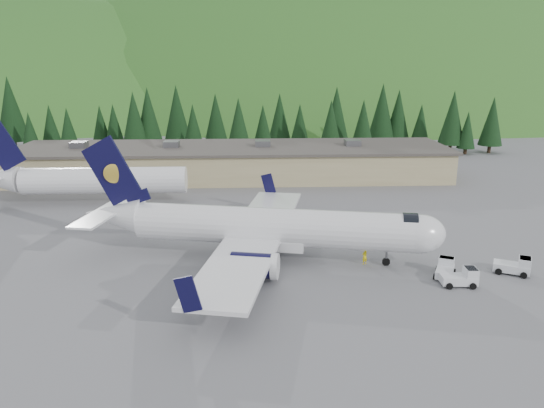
{
  "coord_description": "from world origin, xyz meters",
  "views": [
    {
      "loc": [
        -2.66,
        -49.15,
        19.26
      ],
      "look_at": [
        0.0,
        6.0,
        4.0
      ],
      "focal_mm": 35.0,
      "sensor_mm": 36.0,
      "label": 1
    }
  ],
  "objects_px": {
    "baggage_tug_a": "(462,278)",
    "airliner": "(264,228)",
    "ramp_worker": "(365,256)",
    "baggage_tug_b": "(515,266)",
    "terminal_building": "(233,161)",
    "second_airliner": "(83,180)",
    "baggage_tug_c": "(445,269)"
  },
  "relations": [
    {
      "from": "baggage_tug_b",
      "to": "terminal_building",
      "type": "xyz_separation_m",
      "value": [
        -26.94,
        42.83,
        1.87
      ]
    },
    {
      "from": "airliner",
      "to": "baggage_tug_b",
      "type": "xyz_separation_m",
      "value": [
        22.96,
        -5.04,
        -2.43
      ]
    },
    {
      "from": "baggage_tug_b",
      "to": "ramp_worker",
      "type": "relative_size",
      "value": 2.2
    },
    {
      "from": "baggage_tug_c",
      "to": "terminal_building",
      "type": "xyz_separation_m",
      "value": [
        -20.34,
        42.95,
        1.93
      ]
    },
    {
      "from": "baggage_tug_c",
      "to": "baggage_tug_b",
      "type": "bearing_deg",
      "value": -63.21
    },
    {
      "from": "baggage_tug_b",
      "to": "ramp_worker",
      "type": "bearing_deg",
      "value": -165.41
    },
    {
      "from": "airliner",
      "to": "ramp_worker",
      "type": "xyz_separation_m",
      "value": [
        9.6,
        -2.02,
        -2.38
      ]
    },
    {
      "from": "baggage_tug_a",
      "to": "ramp_worker",
      "type": "height_order",
      "value": "baggage_tug_a"
    },
    {
      "from": "airliner",
      "to": "baggage_tug_c",
      "type": "height_order",
      "value": "airliner"
    },
    {
      "from": "airliner",
      "to": "ramp_worker",
      "type": "height_order",
      "value": "airliner"
    },
    {
      "from": "baggage_tug_a",
      "to": "airliner",
      "type": "bearing_deg",
      "value": 159.51
    },
    {
      "from": "airliner",
      "to": "terminal_building",
      "type": "height_order",
      "value": "airliner"
    },
    {
      "from": "baggage_tug_b",
      "to": "airliner",
      "type": "bearing_deg",
      "value": -165.05
    },
    {
      "from": "baggage_tug_a",
      "to": "baggage_tug_c",
      "type": "relative_size",
      "value": 0.96
    },
    {
      "from": "baggage_tug_a",
      "to": "baggage_tug_b",
      "type": "distance_m",
      "value": 6.36
    },
    {
      "from": "baggage_tug_b",
      "to": "ramp_worker",
      "type": "distance_m",
      "value": 13.69
    },
    {
      "from": "baggage_tug_b",
      "to": "terminal_building",
      "type": "bearing_deg",
      "value": 149.51
    },
    {
      "from": "second_airliner",
      "to": "ramp_worker",
      "type": "bearing_deg",
      "value": -35.4
    },
    {
      "from": "airliner",
      "to": "baggage_tug_b",
      "type": "bearing_deg",
      "value": -0.48
    },
    {
      "from": "baggage_tug_c",
      "to": "terminal_building",
      "type": "relative_size",
      "value": 0.05
    },
    {
      "from": "airliner",
      "to": "baggage_tug_c",
      "type": "relative_size",
      "value": 11.07
    },
    {
      "from": "baggage_tug_a",
      "to": "baggage_tug_b",
      "type": "relative_size",
      "value": 0.88
    },
    {
      "from": "baggage_tug_c",
      "to": "second_airliner",
      "type": "bearing_deg",
      "value": 81.9
    },
    {
      "from": "airliner",
      "to": "baggage_tug_a",
      "type": "height_order",
      "value": "airliner"
    },
    {
      "from": "second_airliner",
      "to": "baggage_tug_c",
      "type": "bearing_deg",
      "value": -33.81
    },
    {
      "from": "baggage_tug_b",
      "to": "terminal_building",
      "type": "height_order",
      "value": "terminal_building"
    },
    {
      "from": "baggage_tug_c",
      "to": "terminal_building",
      "type": "height_order",
      "value": "terminal_building"
    },
    {
      "from": "terminal_building",
      "to": "ramp_worker",
      "type": "bearing_deg",
      "value": -71.16
    },
    {
      "from": "airliner",
      "to": "baggage_tug_b",
      "type": "relative_size",
      "value": 10.13
    },
    {
      "from": "airliner",
      "to": "baggage_tug_a",
      "type": "bearing_deg",
      "value": -11.43
    },
    {
      "from": "baggage_tug_c",
      "to": "airliner",
      "type": "bearing_deg",
      "value": 98.17
    },
    {
      "from": "airliner",
      "to": "ramp_worker",
      "type": "relative_size",
      "value": 22.26
    }
  ]
}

